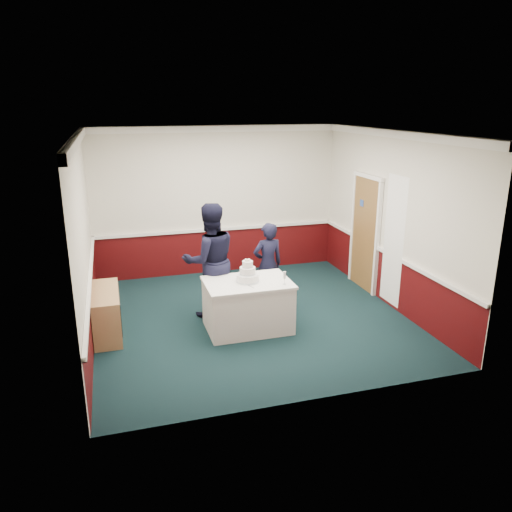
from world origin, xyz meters
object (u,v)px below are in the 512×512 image
object	(u,v)px
sideboard	(107,313)
person_man	(210,261)
cake_knife	(249,286)
champagne_flute	(285,276)
cake_table	(248,305)
person_woman	(268,264)
wedding_cake	(248,275)

from	to	relation	value
sideboard	person_man	size ratio (longest dim) A/B	0.63
cake_knife	champagne_flute	xyz separation A→B (m)	(0.53, -0.08, 0.14)
champagne_flute	person_man	size ratio (longest dim) A/B	0.11
cake_table	person_woman	distance (m)	1.10
cake_table	champagne_flute	size ratio (longest dim) A/B	6.44
cake_knife	person_woman	world-z (taller)	person_woman
person_woman	person_man	bearing A→B (deg)	3.12
champagne_flute	person_woman	distance (m)	1.15
cake_knife	wedding_cake	bearing A→B (deg)	60.30
cake_knife	person_woman	bearing A→B (deg)	38.03
sideboard	cake_knife	size ratio (longest dim) A/B	5.45
champagne_flute	person_man	distance (m)	1.36
champagne_flute	person_man	world-z (taller)	person_man
sideboard	champagne_flute	xyz separation A→B (m)	(2.62, -0.71, 0.58)
sideboard	person_man	distance (m)	1.81
cake_table	person_woman	world-z (taller)	person_woman
cake_table	cake_knife	size ratio (longest dim) A/B	6.00
cake_knife	person_woman	xyz separation A→B (m)	(0.63, 1.06, -0.05)
cake_table	champagne_flute	world-z (taller)	champagne_flute
sideboard	person_man	xyz separation A→B (m)	(1.68, 0.27, 0.60)
sideboard	cake_table	xyz separation A→B (m)	(2.12, -0.43, 0.05)
champagne_flute	cake_table	bearing A→B (deg)	150.75
wedding_cake	person_man	world-z (taller)	person_man
cake_table	cake_knife	bearing A→B (deg)	-98.53
sideboard	cake_table	size ratio (longest dim) A/B	0.91
person_woman	wedding_cake	bearing A→B (deg)	49.68
cake_table	person_man	size ratio (longest dim) A/B	0.69
wedding_cake	person_woman	distance (m)	1.06
sideboard	champagne_flute	bearing A→B (deg)	-15.16
person_woman	cake_knife	bearing A→B (deg)	53.89
sideboard	person_woman	size ratio (longest dim) A/B	0.81
cake_knife	person_woman	distance (m)	1.23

